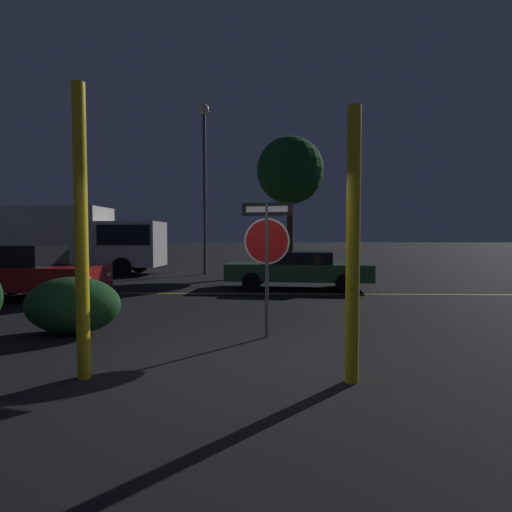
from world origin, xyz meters
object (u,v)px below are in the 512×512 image
at_px(yellow_pole_right, 353,246).
at_px(passing_car_1, 30,273).
at_px(passing_car_2, 299,269).
at_px(stop_sign, 267,242).
at_px(tree_0, 290,171).
at_px(hedge_bush_1, 73,305).
at_px(delivery_truck, 87,239).
at_px(street_lamp, 204,164).
at_px(yellow_pole_left, 81,233).

distance_m(yellow_pole_right, passing_car_1, 9.83).
height_order(passing_car_1, passing_car_2, passing_car_1).
distance_m(stop_sign, tree_0, 12.59).
relative_size(hedge_bush_1, delivery_truck, 0.24).
distance_m(hedge_bush_1, passing_car_1, 4.97).
distance_m(stop_sign, yellow_pole_right, 2.33).
bearing_deg(stop_sign, delivery_truck, 136.98).
xyz_separation_m(stop_sign, tree_0, (1.05, 12.13, 3.19)).
distance_m(stop_sign, delivery_truck, 14.30).
distance_m(stop_sign, street_lamp, 12.49).
relative_size(passing_car_1, tree_0, 0.62).
bearing_deg(passing_car_2, yellow_pole_left, 164.55).
bearing_deg(stop_sign, passing_car_1, 159.30).
distance_m(hedge_bush_1, tree_0, 13.49).
xyz_separation_m(hedge_bush_1, passing_car_1, (-3.12, 3.86, 0.23)).
bearing_deg(yellow_pole_left, delivery_truck, 114.52).
bearing_deg(passing_car_1, passing_car_2, 111.49).
bearing_deg(passing_car_1, hedge_bush_1, 41.93).
bearing_deg(hedge_bush_1, yellow_pole_right, -26.89).
height_order(stop_sign, passing_car_1, stop_sign).
relative_size(yellow_pole_left, hedge_bush_1, 2.10).
xyz_separation_m(passing_car_1, street_lamp, (3.67, 7.59, 4.37)).
relative_size(yellow_pole_left, tree_0, 0.55).
height_order(hedge_bush_1, tree_0, tree_0).
height_order(passing_car_1, tree_0, tree_0).
bearing_deg(street_lamp, hedge_bush_1, -92.76).
xyz_separation_m(street_lamp, tree_0, (3.98, 0.50, -0.28)).
distance_m(yellow_pole_right, street_lamp, 14.71).
bearing_deg(delivery_truck, passing_car_2, 64.31).
xyz_separation_m(stop_sign, passing_car_2, (1.06, 6.61, -1.00)).
distance_m(stop_sign, hedge_bush_1, 3.67).
height_order(yellow_pole_left, yellow_pole_right, yellow_pole_left).
xyz_separation_m(hedge_bush_1, passing_car_2, (4.55, 6.43, 0.14)).
distance_m(yellow_pole_right, tree_0, 14.59).
height_order(passing_car_2, street_lamp, street_lamp).
height_order(delivery_truck, street_lamp, street_lamp).
bearing_deg(yellow_pole_left, hedge_bush_1, 119.05).
height_order(stop_sign, passing_car_2, stop_sign).
bearing_deg(passing_car_2, yellow_pole_right, -174.91).
bearing_deg(street_lamp, delivery_truck, -178.97).
bearing_deg(delivery_truck, hedge_bush_1, 25.29).
xyz_separation_m(yellow_pole_left, hedge_bush_1, (-1.25, 2.25, -1.27)).
relative_size(stop_sign, passing_car_2, 0.47).
distance_m(yellow_pole_left, passing_car_1, 7.58).
height_order(passing_car_2, tree_0, tree_0).
xyz_separation_m(yellow_pole_left, passing_car_1, (-4.37, 6.11, -1.05)).
bearing_deg(tree_0, passing_car_1, -133.41).
height_order(stop_sign, street_lamp, street_lamp).
bearing_deg(street_lamp, tree_0, 7.10).
bearing_deg(delivery_truck, street_lamp, 92.74).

